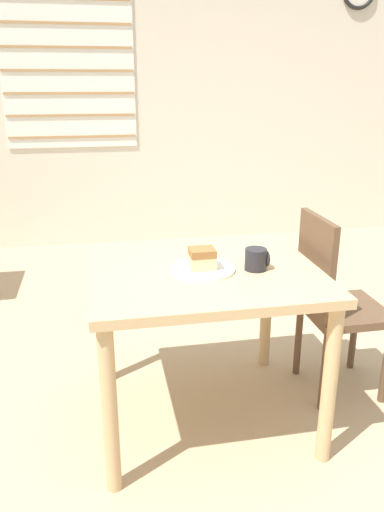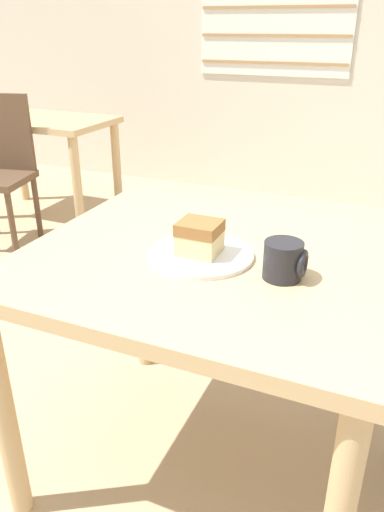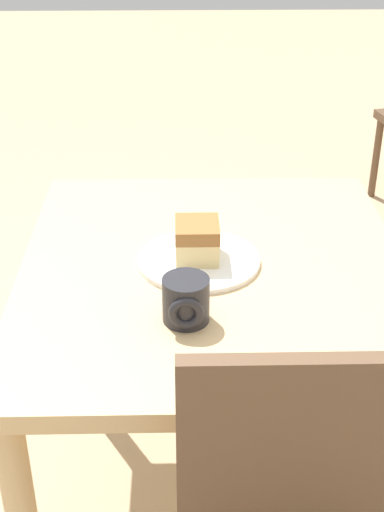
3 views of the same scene
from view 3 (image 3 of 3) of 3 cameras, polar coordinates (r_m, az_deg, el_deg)
The scene contains 4 objects.
dining_table_near at distance 1.64m, azimuth 1.72°, elevation -3.96°, with size 0.96×0.86×0.74m.
plate at distance 1.59m, azimuth 0.55°, elevation -0.34°, with size 0.27×0.27×0.01m.
cake_slice at distance 1.57m, azimuth 0.41°, elevation 1.26°, with size 0.10×0.10×0.09m.
coffee_mug at distance 1.38m, azimuth -0.49°, elevation -3.61°, with size 0.10×0.09×0.09m.
Camera 3 is at (1.22, 0.12, 1.55)m, focal length 50.00 mm.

